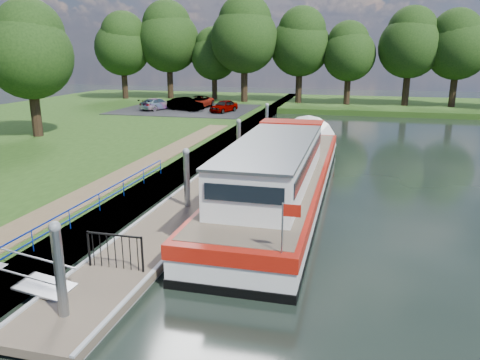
% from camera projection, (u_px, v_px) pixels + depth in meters
% --- Properties ---
extents(ground, '(160.00, 160.00, 0.00)m').
position_uv_depth(ground, '(77.00, 318.00, 12.48)').
color(ground, black).
rests_on(ground, ground).
extents(bank_edge, '(1.10, 90.00, 0.78)m').
position_uv_depth(bank_edge, '(185.00, 167.00, 26.99)').
color(bank_edge, '#473D2D').
rests_on(bank_edge, ground).
extents(far_bank, '(60.00, 18.00, 0.60)m').
position_uv_depth(far_bank, '(400.00, 106.00, 58.17)').
color(far_bank, '#1F3E11').
rests_on(far_bank, ground).
extents(footpath, '(1.60, 40.00, 0.05)m').
position_uv_depth(footpath, '(90.00, 193.00, 20.78)').
color(footpath, brown).
rests_on(footpath, riverbank).
extents(carpark, '(14.00, 12.00, 0.06)m').
position_uv_depth(carpark, '(187.00, 109.00, 50.36)').
color(carpark, black).
rests_on(carpark, riverbank).
extents(blue_fence, '(0.04, 18.04, 0.72)m').
position_uv_depth(blue_fence, '(52.00, 224.00, 15.58)').
color(blue_fence, '#0C2DBF').
rests_on(blue_fence, riverbank).
extents(pontoon, '(2.50, 30.00, 0.56)m').
position_uv_depth(pontoon, '(218.00, 183.00, 24.58)').
color(pontoon, brown).
rests_on(pontoon, ground).
extents(mooring_piles, '(0.30, 27.30, 3.55)m').
position_uv_depth(mooring_piles, '(217.00, 163.00, 24.29)').
color(mooring_piles, gray).
rests_on(mooring_piles, ground).
extents(gangway, '(2.58, 1.00, 0.92)m').
position_uv_depth(gangway, '(27.00, 281.00, 13.22)').
color(gangway, '#A5A8AD').
rests_on(gangway, ground).
extents(gate_panel, '(1.85, 0.05, 1.15)m').
position_uv_depth(gate_panel, '(115.00, 246.00, 14.23)').
color(gate_panel, black).
rests_on(gate_panel, ground).
extents(barge, '(4.36, 21.15, 4.78)m').
position_uv_depth(barge, '(284.00, 173.00, 23.00)').
color(barge, black).
rests_on(barge, ground).
extents(horizon_trees, '(54.38, 10.03, 12.87)m').
position_uv_depth(horizon_trees, '(290.00, 42.00, 56.23)').
color(horizon_trees, '#332316').
rests_on(horizon_trees, ground).
extents(bank_tree_a, '(6.12, 6.12, 9.72)m').
position_uv_depth(bank_tree_a, '(29.00, 49.00, 33.14)').
color(bank_tree_a, '#332316').
rests_on(bank_tree_a, riverbank).
extents(car_a, '(2.49, 3.85, 1.22)m').
position_uv_depth(car_a, '(224.00, 106.00, 47.64)').
color(car_a, '#999999').
rests_on(car_a, carpark).
extents(car_b, '(4.29, 2.84, 1.33)m').
position_uv_depth(car_b, '(185.00, 104.00, 49.04)').
color(car_b, '#999999').
rests_on(car_b, carpark).
extents(car_c, '(3.01, 4.53, 1.22)m').
position_uv_depth(car_c, '(157.00, 104.00, 49.65)').
color(car_c, '#999999').
rests_on(car_c, carpark).
extents(car_d, '(2.61, 4.88, 1.30)m').
position_uv_depth(car_d, '(198.00, 102.00, 51.05)').
color(car_d, '#999999').
rests_on(car_d, carpark).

